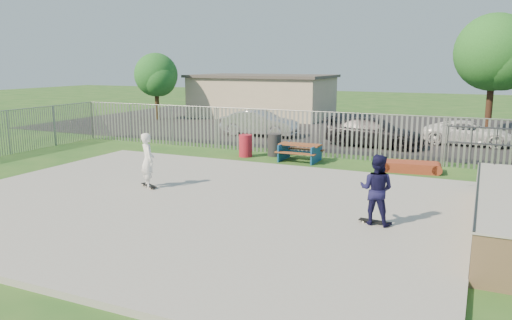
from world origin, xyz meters
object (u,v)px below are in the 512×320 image
at_px(tree_left, 156,75).
at_px(skater_white, 148,160).
at_px(car_silver, 260,123).
at_px(car_dark, 374,132).
at_px(trash_bin_grey, 274,145).
at_px(trash_bin_red, 246,146).
at_px(car_white, 469,133).
at_px(tree_mid, 494,53).
at_px(funbox, 411,167).
at_px(skater_navy, 376,190).
at_px(picnic_table, 300,152).

xyz_separation_m(tree_left, skater_white, (12.02, -17.26, -2.19)).
bearing_deg(car_silver, tree_left, 65.64).
bearing_deg(car_dark, trash_bin_grey, 146.31).
xyz_separation_m(trash_bin_red, car_white, (8.88, 7.53, 0.13)).
xyz_separation_m(trash_bin_red, tree_left, (-12.21, 10.44, 2.74)).
bearing_deg(tree_mid, trash_bin_red, -126.17).
xyz_separation_m(funbox, tree_left, (-19.31, 10.59, 3.04)).
bearing_deg(skater_navy, trash_bin_grey, -47.97).
relative_size(funbox, car_dark, 0.41).
bearing_deg(tree_left, car_white, -7.86).
distance_m(picnic_table, car_dark, 5.45).
bearing_deg(tree_mid, car_white, -98.47).
distance_m(trash_bin_red, tree_mid, 17.03).
height_order(picnic_table, car_white, car_white).
xyz_separation_m(car_white, tree_mid, (0.86, 5.79, 4.07)).
bearing_deg(car_white, tree_left, 81.85).
xyz_separation_m(funbox, tree_mid, (2.63, 13.47, 4.50)).
height_order(picnic_table, funbox, picnic_table).
height_order(car_silver, car_white, car_silver).
distance_m(trash_bin_grey, car_white, 10.37).
distance_m(tree_mid, skater_white, 22.75).
bearing_deg(car_white, picnic_table, 139.36).
bearing_deg(car_silver, skater_navy, -146.48).
bearing_deg(trash_bin_grey, skater_white, -99.78).
xyz_separation_m(picnic_table, skater_navy, (4.70, -7.58, 0.66)).
xyz_separation_m(trash_bin_grey, tree_left, (-13.31, 9.76, 2.73)).
xyz_separation_m(skater_navy, skater_white, (-7.42, 0.71, 0.00)).
xyz_separation_m(car_silver, tree_left, (-10.18, 4.43, 2.49)).
xyz_separation_m(trash_bin_red, tree_mid, (9.74, 13.32, 4.19)).
relative_size(car_dark, tree_left, 1.01).
bearing_deg(car_silver, trash_bin_red, -162.26).
bearing_deg(car_dark, skater_navy, -163.27).
bearing_deg(tree_left, trash_bin_grey, -36.27).
height_order(picnic_table, skater_white, skater_white).
xyz_separation_m(car_dark, tree_left, (-16.83, 5.37, 2.50)).
distance_m(picnic_table, car_white, 9.81).
height_order(car_white, tree_left, tree_left).
xyz_separation_m(funbox, car_silver, (-9.13, 6.17, 0.55)).
bearing_deg(picnic_table, skater_navy, -57.65).
bearing_deg(car_dark, picnic_table, 162.37).
distance_m(car_white, tree_mid, 7.13).
distance_m(funbox, skater_navy, 7.42).
relative_size(funbox, tree_mid, 0.28).
distance_m(car_silver, skater_white, 12.96).
bearing_deg(trash_bin_red, car_dark, 47.65).
relative_size(trash_bin_grey, skater_white, 0.56).
height_order(picnic_table, trash_bin_grey, trash_bin_grey).
height_order(funbox, skater_navy, skater_navy).
xyz_separation_m(picnic_table, tree_mid, (7.21, 13.26, 4.31)).
relative_size(picnic_table, trash_bin_grey, 1.77).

